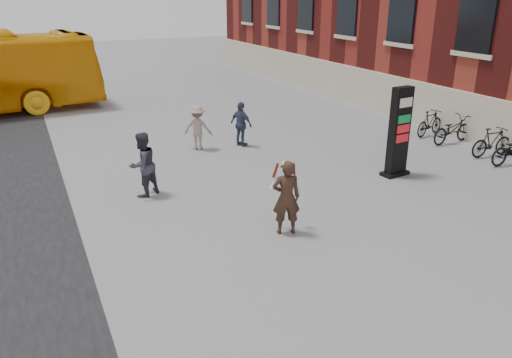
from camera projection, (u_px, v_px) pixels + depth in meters
name	position (u px, v px, depth m)	size (l,w,h in m)	color
ground	(300.00, 223.00, 12.33)	(100.00, 100.00, 0.00)	#9E9EA3
info_pylon	(399.00, 132.00, 15.06)	(0.92, 0.53, 2.75)	black
woman	(286.00, 196.00, 11.54)	(0.82, 0.78, 1.81)	#322215
pedestrian_a	(143.00, 165.00, 13.70)	(0.88, 0.69, 1.82)	#333340
pedestrian_b	(198.00, 128.00, 17.78)	(1.03, 0.59, 1.60)	gray
pedestrian_c	(241.00, 124.00, 18.15)	(0.96, 0.40, 1.63)	#354058
bike_5	(492.00, 142.00, 17.09)	(0.48, 1.71, 1.03)	black
bike_6	(452.00, 130.00, 18.61)	(0.68, 1.96, 1.03)	black
bike_7	(430.00, 123.00, 19.59)	(0.47, 1.68, 1.01)	black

